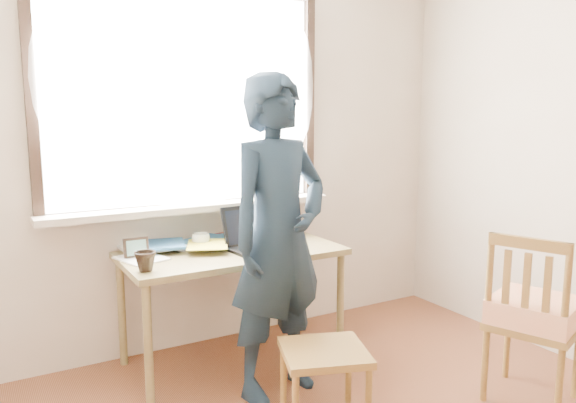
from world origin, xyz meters
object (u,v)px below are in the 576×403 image
mug_white (201,240)px  person (278,237)px  desk (232,262)px  work_chair (324,361)px  laptop (257,239)px  mug_dark (145,261)px  side_chair (534,314)px

mug_white → person: (0.20, -0.63, 0.12)m
desk → work_chair: size_ratio=2.61×
laptop → mug_white: bearing=146.1°
laptop → work_chair: (-0.09, -0.88, -0.42)m
mug_dark → person: person is taller
desk → mug_white: (-0.13, 0.17, 0.12)m
desk → mug_white: mug_white is taller
desk → person: 0.52m
work_chair → side_chair: size_ratio=0.55×
laptop → mug_dark: 0.74m
laptop → work_chair: 0.98m
mug_dark → person: 0.70m
mug_dark → person: (0.64, -0.28, 0.11)m
desk → person: bearing=-82.4°
desk → mug_white: size_ratio=11.87×
work_chair → mug_dark: bearing=131.4°
work_chair → side_chair: bearing=-16.4°
mug_dark → laptop: bearing=11.9°
mug_white → desk: bearing=-51.1°
desk → mug_dark: size_ratio=11.52×
mug_white → mug_dark: (-0.44, -0.34, 0.01)m
desk → person: person is taller
mug_dark → work_chair: (0.64, -0.73, -0.41)m
work_chair → person: 0.68m
desk → side_chair: side_chair is taller
side_chair → laptop: bearing=130.0°
side_chair → person: bearing=145.2°
mug_dark → work_chair: mug_dark is taller
desk → laptop: laptop is taller
mug_dark → work_chair: size_ratio=0.23×
mug_dark → person: size_ratio=0.07×
desk → side_chair: bearing=-46.6°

